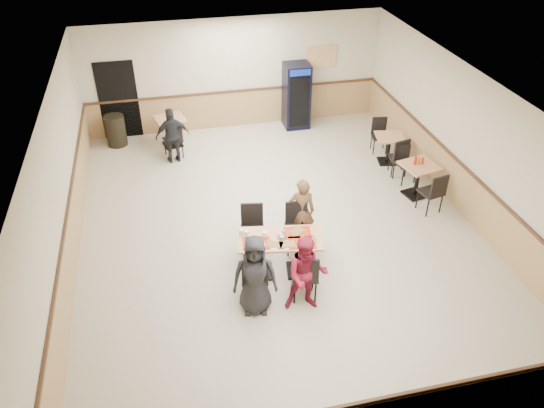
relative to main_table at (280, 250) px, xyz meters
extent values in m
plane|color=beige|center=(0.28, 1.32, -0.53)|extent=(10.00, 10.00, 0.00)
plane|color=silver|center=(0.28, 1.32, 2.47)|extent=(10.00, 10.00, 0.00)
plane|color=beige|center=(0.28, 6.32, 0.97)|extent=(8.00, 0.00, 8.00)
plane|color=beige|center=(0.28, -3.68, 0.97)|extent=(8.00, 0.00, 8.00)
plane|color=beige|center=(-3.72, 1.32, 0.97)|extent=(0.00, 10.00, 10.00)
plane|color=beige|center=(4.28, 1.32, 0.97)|extent=(0.00, 10.00, 10.00)
cube|color=tan|center=(0.28, 6.31, -0.03)|extent=(7.98, 0.03, 1.00)
cube|color=tan|center=(4.27, 1.32, -0.03)|extent=(0.03, 9.98, 1.00)
cube|color=#472B19|center=(0.28, 6.29, 0.50)|extent=(7.98, 0.04, 0.06)
cube|color=black|center=(-2.82, 6.30, 0.52)|extent=(1.00, 0.02, 2.10)
cube|color=orange|center=(2.68, 6.29, 1.27)|extent=(0.85, 0.02, 0.60)
cube|color=black|center=(-0.37, 0.06, -0.51)|extent=(0.55, 0.55, 0.04)
cylinder|color=black|center=(-0.37, 0.06, -0.13)|extent=(0.10, 0.10, 0.73)
cube|color=tan|center=(-0.37, 0.06, 0.25)|extent=(0.86, 0.86, 0.04)
cube|color=black|center=(0.37, -0.06, -0.51)|extent=(0.55, 0.55, 0.04)
cylinder|color=black|center=(0.37, -0.06, -0.13)|extent=(0.10, 0.10, 0.73)
cube|color=tan|center=(0.37, -0.06, 0.25)|extent=(0.86, 0.86, 0.04)
imported|color=black|center=(-0.62, -0.82, 0.22)|extent=(0.81, 0.60, 1.51)
imported|color=maroon|center=(0.22, -0.96, 0.20)|extent=(0.80, 0.67, 1.46)
imported|color=brown|center=(0.62, 0.82, 0.19)|extent=(0.58, 0.43, 1.44)
imported|color=black|center=(-1.58, 4.64, 0.18)|extent=(0.87, 0.45, 1.42)
cube|color=#B1280B|center=(0.34, 0.07, 0.28)|extent=(0.53, 0.43, 0.02)
cube|color=#B1280B|center=(-0.44, -0.06, 0.28)|extent=(0.53, 0.43, 0.02)
cube|color=#B1280B|center=(0.34, -0.22, 0.28)|extent=(0.53, 0.43, 0.02)
cylinder|color=white|center=(-0.49, -0.05, 0.27)|extent=(0.25, 0.25, 0.01)
cube|color=#A56C40|center=(-0.49, -0.05, 0.28)|extent=(0.31, 0.23, 0.02)
cylinder|color=white|center=(0.34, 0.10, 0.27)|extent=(0.25, 0.25, 0.01)
cube|color=#A56C40|center=(0.34, 0.10, 0.28)|extent=(0.33, 0.28, 0.02)
cylinder|color=white|center=(-0.14, -0.17, 0.27)|extent=(0.25, 0.25, 0.01)
cube|color=#A56C40|center=(-0.14, -0.17, 0.28)|extent=(0.33, 0.28, 0.02)
cylinder|color=white|center=(0.07, -0.23, 0.27)|extent=(0.25, 0.25, 0.01)
cube|color=#A56C40|center=(0.07, -0.23, 0.28)|extent=(0.29, 0.20, 0.02)
cylinder|color=white|center=(0.46, -0.18, 0.27)|extent=(0.25, 0.25, 0.01)
cube|color=#A56C40|center=(0.46, -0.18, 0.28)|extent=(0.33, 0.31, 0.02)
cylinder|color=white|center=(-0.56, 0.20, 0.32)|extent=(0.09, 0.09, 0.11)
cylinder|color=white|center=(-0.25, 0.10, 0.32)|extent=(0.09, 0.09, 0.11)
cylinder|color=white|center=(-0.37, -0.24, 0.32)|extent=(0.09, 0.09, 0.11)
cylinder|color=white|center=(-0.57, -0.17, 0.32)|extent=(0.09, 0.09, 0.11)
cylinder|color=white|center=(-0.65, 0.26, 0.32)|extent=(0.09, 0.09, 0.11)
cylinder|color=silver|center=(0.06, 0.04, 0.33)|extent=(0.07, 0.07, 0.12)
ellipsoid|color=silver|center=(0.02, -0.02, 0.32)|extent=(0.16, 0.16, 0.11)
cube|color=black|center=(3.61, 1.86, -0.51)|extent=(0.56, 0.56, 0.04)
cylinder|color=black|center=(3.61, 1.86, -0.14)|extent=(0.09, 0.09, 0.71)
cube|color=tan|center=(3.61, 1.86, 0.23)|extent=(0.86, 0.86, 0.04)
cube|color=black|center=(3.58, 3.40, -0.51)|extent=(0.50, 0.50, 0.04)
cylinder|color=black|center=(3.58, 3.40, -0.17)|extent=(0.09, 0.09, 0.65)
cube|color=tan|center=(3.58, 3.40, 0.16)|extent=(0.78, 0.78, 0.04)
cylinder|color=red|center=(3.51, 1.91, 0.35)|extent=(0.06, 0.06, 0.20)
cylinder|color=#BD7919|center=(3.60, 1.91, 0.33)|extent=(0.06, 0.06, 0.17)
cylinder|color=red|center=(3.69, 1.91, 0.32)|extent=(0.05, 0.05, 0.14)
cube|color=black|center=(-1.58, 5.52, -0.51)|extent=(0.56, 0.56, 0.04)
cylinder|color=black|center=(-1.58, 5.52, -0.14)|extent=(0.09, 0.09, 0.70)
cube|color=tan|center=(-1.58, 5.52, 0.22)|extent=(0.86, 0.86, 0.04)
cube|color=black|center=(1.90, 5.92, 0.36)|extent=(0.68, 0.66, 1.79)
cube|color=black|center=(1.89, 5.58, 0.31)|extent=(0.55, 0.02, 1.41)
cube|color=navy|center=(1.89, 5.57, 1.14)|extent=(0.56, 0.02, 0.17)
cylinder|color=black|center=(-2.99, 5.87, -0.12)|extent=(0.52, 0.52, 0.82)
camera|label=1|loc=(-1.81, -7.22, 6.09)|focal=35.00mm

